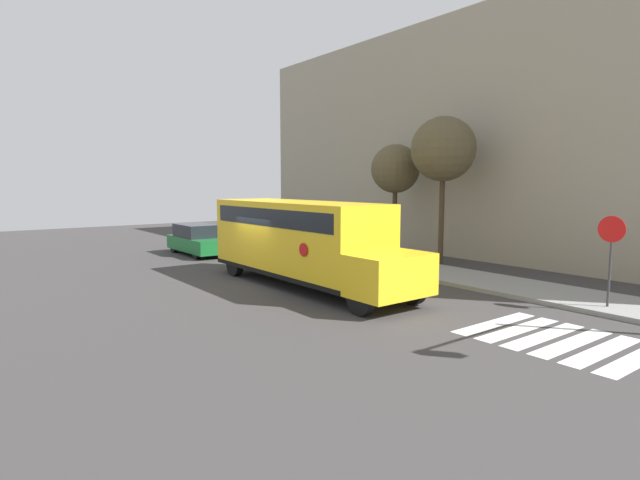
{
  "coord_description": "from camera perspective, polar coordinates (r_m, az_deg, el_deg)",
  "views": [
    {
      "loc": [
        16.47,
        -9.82,
        3.82
      ],
      "look_at": [
        1.9,
        1.22,
        1.72
      ],
      "focal_mm": 28.0,
      "sensor_mm": 36.0,
      "label": 1
    }
  ],
  "objects": [
    {
      "name": "sidewalk_strip",
      "position": [
        23.49,
        7.5,
        -2.69
      ],
      "size": [
        44.0,
        3.0,
        0.15
      ],
      "color": "gray",
      "rests_on": "ground"
    },
    {
      "name": "crosswalk_stripes",
      "position": [
        13.76,
        25.53,
        -10.2
      ],
      "size": [
        4.0,
        3.2,
        0.01
      ],
      "color": "white",
      "rests_on": "ground"
    },
    {
      "name": "tree_near_sidewalk",
      "position": [
        26.25,
        8.61,
        7.98
      ],
      "size": [
        2.51,
        2.51,
        5.8
      ],
      "color": "#423323",
      "rests_on": "ground"
    },
    {
      "name": "tree_far_sidewalk",
      "position": [
        23.9,
        13.91,
        10.0
      ],
      "size": [
        2.96,
        2.96,
        6.85
      ],
      "color": "#423323",
      "rests_on": "ground"
    },
    {
      "name": "stop_sign",
      "position": [
        16.98,
        30.29,
        -0.75
      ],
      "size": [
        0.78,
        0.1,
        2.86
      ],
      "color": "#38383A",
      "rests_on": "ground"
    },
    {
      "name": "school_bus",
      "position": [
        18.48,
        -2.11,
        0.25
      ],
      "size": [
        9.89,
        2.57,
        3.13
      ],
      "color": "yellow",
      "rests_on": "ground"
    },
    {
      "name": "building_backdrop",
      "position": [
        28.24,
        17.3,
        10.96
      ],
      "size": [
        32.0,
        4.0,
        12.27
      ],
      "color": "#9E937F",
      "rests_on": "ground"
    },
    {
      "name": "parked_car",
      "position": [
        27.49,
        -13.87,
        0.02
      ],
      "size": [
        4.58,
        1.71,
        1.61
      ],
      "color": "#196B2D",
      "rests_on": "ground"
    },
    {
      "name": "ground_plane",
      "position": [
        19.55,
        -6.24,
        -4.76
      ],
      "size": [
        60.0,
        60.0,
        0.0
      ],
      "primitive_type": "plane",
      "color": "#3A3838"
    }
  ]
}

